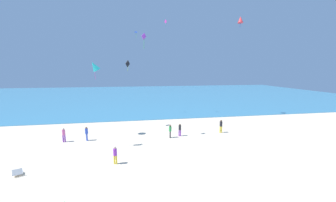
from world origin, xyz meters
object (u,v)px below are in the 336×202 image
Objects in this scene: person_1 at (180,129)px; person_2 at (170,130)px; person_7 at (115,154)px; kite_purple at (144,37)px; kite_blue at (136,32)px; kite_black at (128,64)px; beach_chair_far_right at (18,172)px; kite_red at (240,20)px; person_6 at (64,134)px; kite_magenta at (166,22)px; person_5 at (87,133)px; kite_teal at (94,66)px; person_8 at (221,125)px.

person_2 reaches higher than person_1.
kite_purple is (2.70, 5.81, 9.87)m from person_7.
kite_blue is 9.18m from kite_black.
beach_chair_far_right is 31.89m from kite_red.
person_2 is (11.95, 5.89, 0.59)m from beach_chair_far_right.
kite_blue is 0.72× the size of kite_purple.
kite_magenta reaches higher than person_6.
beach_chair_far_right is 0.87× the size of kite_magenta.
person_6 is (-2.23, -0.02, -0.01)m from person_5.
person_1 is at bearing -69.37° from kite_blue.
kite_blue reaches higher than kite_purple.
person_2 is at bearing -46.42° from kite_black.
person_5 is 7.06m from kite_teal.
kite_red is 1.11× the size of kite_purple.
kite_teal is 1.28× the size of kite_purple.
kite_blue is 0.56× the size of kite_teal.
kite_magenta reaches higher than kite_purple.
person_8 is (18.19, 6.59, 0.65)m from beach_chair_far_right.
person_2 is 1.08× the size of kite_black.
kite_teal is 15.17m from kite_magenta.
person_1 is at bearing -143.70° from kite_red.
person_1 is 17.94m from kite_magenta.
kite_teal is (-20.23, -6.87, -7.17)m from kite_red.
person_5 is 0.75× the size of kite_teal.
beach_chair_far_right is at bearing -66.68° from person_7.
person_7 is (6.60, 0.67, 0.58)m from beach_chair_far_right.
person_7 is at bearing -70.19° from kite_teal.
kite_red is at bearing 12.89° from kite_black.
person_1 is at bearing -37.64° from kite_black.
person_2 is 0.94× the size of kite_purple.
kite_magenta is at bearing 69.93° from kite_purple.
person_2 is at bearing -12.38° from kite_teal.
kite_blue is 11.91m from kite_purple.
person_1 is 11.47m from kite_teal.
kite_red is at bearing 28.02° from kite_purple.
kite_magenta reaches higher than beach_chair_far_right.
kite_black is (4.32, 4.14, 7.25)m from person_5.
person_5 is at bearing -115.47° from kite_blue.
person_6 is 7.70m from kite_teal.
kite_teal is at bearing 167.77° from kite_purple.
kite_magenta is (4.62, -0.71, 1.56)m from kite_blue.
kite_blue reaches higher than person_2.
kite_purple is (-3.98, -10.89, -4.17)m from kite_magenta.
person_1 is 5.09m from person_8.
kite_red is at bearing -37.79° from person_8.
kite_blue is at bearing 171.25° from kite_magenta.
kite_purple is at bearing -179.93° from person_2.
person_8 is 19.42m from kite_blue.
person_1 is 0.94× the size of person_5.
beach_chair_far_right is at bearing 110.01° from person_8.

